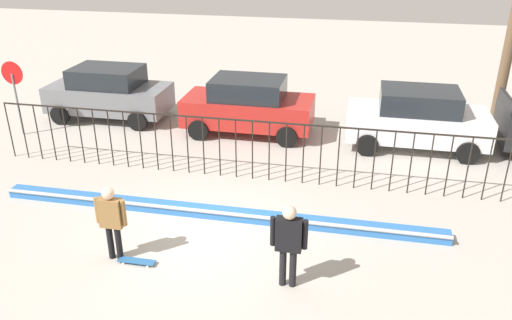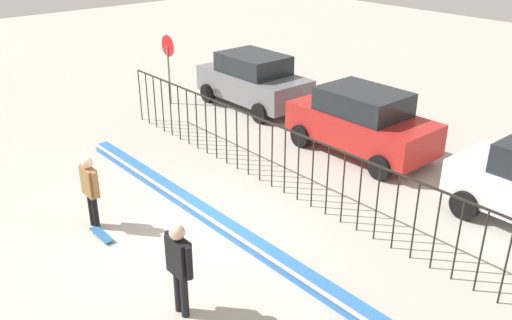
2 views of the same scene
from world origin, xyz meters
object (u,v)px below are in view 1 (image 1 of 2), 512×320
(skateboard, at_px, (137,261))
(parked_car_red, at_px, (248,105))
(skateboarder, at_px, (111,217))
(stop_sign, at_px, (15,88))
(camera_operator, at_px, (289,239))
(parked_car_white, at_px, (417,118))
(parked_car_gray, at_px, (109,93))

(skateboard, xyz_separation_m, parked_car_red, (0.68, 7.79, 0.91))
(skateboarder, height_order, stop_sign, stop_sign)
(camera_operator, bearing_deg, parked_car_white, -94.38)
(skateboard, bearing_deg, parked_car_gray, 117.54)
(parked_car_white, bearing_deg, parked_car_gray, 176.49)
(parked_car_red, bearing_deg, skateboarder, -96.38)
(skateboard, xyz_separation_m, parked_car_gray, (-4.55, 8.18, 0.91))
(skateboard, bearing_deg, parked_car_white, 49.71)
(skateboard, distance_m, parked_car_red, 7.87)
(skateboard, bearing_deg, skateboarder, 167.64)
(camera_operator, xyz_separation_m, stop_sign, (-9.96, 6.14, 0.54))
(camera_operator, bearing_deg, skateboard, 15.45)
(camera_operator, distance_m, parked_car_red, 8.24)
(skateboarder, bearing_deg, skateboard, 11.36)
(parked_car_white, bearing_deg, camera_operator, -111.27)
(skateboarder, relative_size, skateboard, 2.12)
(skateboard, relative_size, stop_sign, 0.32)
(skateboard, xyz_separation_m, camera_operator, (3.21, -0.05, 1.01))
(skateboard, relative_size, parked_car_gray, 0.19)
(parked_car_gray, relative_size, stop_sign, 1.72)
(skateboard, xyz_separation_m, parked_car_white, (6.12, 7.62, 0.91))
(skateboard, relative_size, parked_car_white, 0.19)
(camera_operator, distance_m, parked_car_gray, 11.31)
(parked_car_red, bearing_deg, stop_sign, -164.77)
(parked_car_gray, relative_size, parked_car_white, 1.00)
(parked_car_white, bearing_deg, skateboard, -129.26)
(parked_car_gray, distance_m, stop_sign, 3.10)
(skateboarder, xyz_separation_m, parked_car_gray, (-4.05, 8.08, -0.04))
(skateboard, height_order, parked_car_white, parked_car_white)
(parked_car_gray, xyz_separation_m, parked_car_red, (5.23, -0.39, 0.00))
(skateboarder, distance_m, parked_car_gray, 9.04)
(parked_car_red, distance_m, stop_sign, 7.65)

